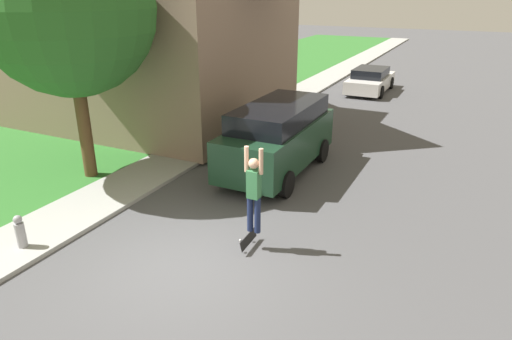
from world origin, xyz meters
The scene contains 11 objects.
ground_plane centered at (0.00, 0.00, 0.00)m, with size 120.00×120.00×0.00m, color #49494C.
lawn centered at (-8.00, 6.00, 0.04)m, with size 10.00×80.00×0.08m.
sidewalk centered at (-3.60, 6.00, 0.05)m, with size 1.80×80.00×0.10m.
house centered at (-7.55, 8.73, 4.35)m, with size 10.91×8.65×8.22m.
lawn_tree_near centered at (-5.00, 2.64, 4.70)m, with size 4.57×4.57×6.92m.
lawn_tree_far centered at (-5.39, 11.03, 4.64)m, with size 3.41×3.41×6.30m.
suv_parked centered at (-0.25, 5.45, 1.13)m, with size 2.04×4.79×2.09m.
car_down_street centered at (-0.40, 18.07, 0.61)m, with size 1.91×4.32×1.26m.
skateboarder centered at (1.05, 1.20, 1.39)m, with size 0.41×0.22×1.87m.
skateboard centered at (0.92, 1.20, 0.20)m, with size 0.16×0.76×0.25m.
fire_hydrant centered at (-3.32, -1.01, 0.45)m, with size 0.20×0.20×0.73m.
Camera 1 is at (4.81, -6.34, 5.21)m, focal length 32.00 mm.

